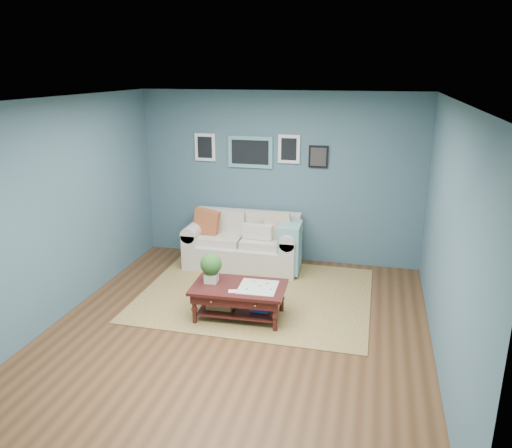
% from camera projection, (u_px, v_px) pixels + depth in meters
% --- Properties ---
extents(room_shell, '(5.00, 5.02, 2.70)m').
position_uv_depth(room_shell, '(237.00, 221.00, 5.64)').
color(room_shell, brown).
rests_on(room_shell, ground).
extents(area_rug, '(3.12, 2.50, 0.01)m').
position_uv_depth(area_rug, '(256.00, 294.00, 6.96)').
color(area_rug, brown).
rests_on(area_rug, ground).
extents(loveseat, '(1.81, 0.82, 0.93)m').
position_uv_depth(loveseat, '(248.00, 243.00, 7.85)').
color(loveseat, beige).
rests_on(loveseat, ground).
extents(coffee_table, '(1.18, 0.72, 0.81)m').
position_uv_depth(coffee_table, '(234.00, 291.00, 6.23)').
color(coffee_table, black).
rests_on(coffee_table, ground).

